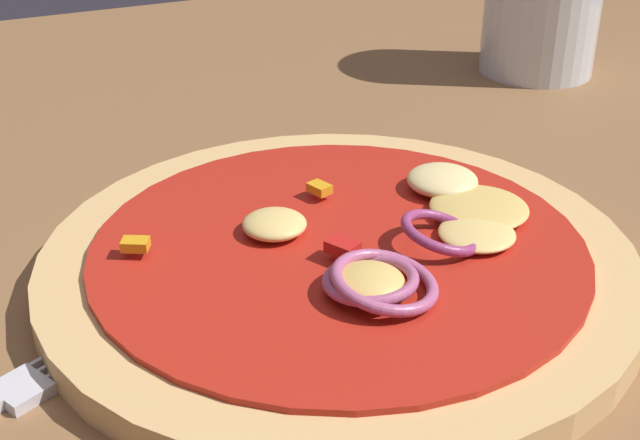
% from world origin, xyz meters
% --- Properties ---
extents(dining_table, '(1.12, 0.97, 0.03)m').
position_xyz_m(dining_table, '(0.00, 0.00, 0.02)').
color(dining_table, brown).
rests_on(dining_table, ground).
extents(pizza, '(0.27, 0.27, 0.03)m').
position_xyz_m(pizza, '(0.06, -0.03, 0.04)').
color(pizza, tan).
rests_on(pizza, dining_table).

